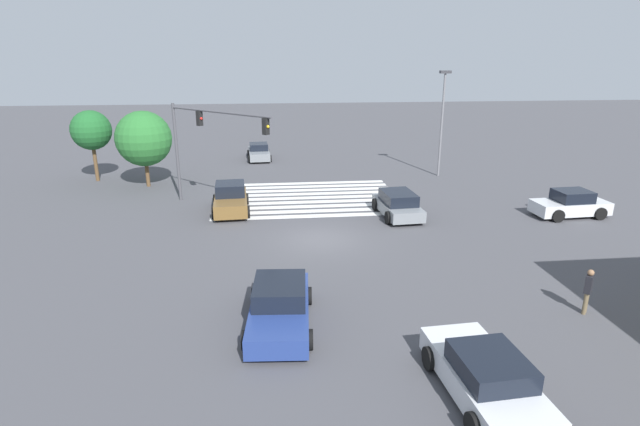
% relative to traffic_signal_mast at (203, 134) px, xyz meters
% --- Properties ---
extents(ground_plane, '(145.53, 145.53, 0.00)m').
position_rel_traffic_signal_mast_xyz_m(ground_plane, '(-6.15, 6.15, -4.44)').
color(ground_plane, '#47474C').
extents(crosswalk_markings, '(11.60, 8.20, 0.01)m').
position_rel_traffic_signal_mast_xyz_m(crosswalk_markings, '(-6.15, -1.46, -4.44)').
color(crosswalk_markings, silver).
rests_on(crosswalk_markings, ground_plane).
extents(traffic_signal_mast, '(5.93, 5.93, 6.03)m').
position_rel_traffic_signal_mast_xyz_m(traffic_signal_mast, '(0.00, 0.00, 0.00)').
color(traffic_signal_mast, '#47474C').
rests_on(traffic_signal_mast, ground_plane).
extents(car_0, '(2.32, 4.27, 1.42)m').
position_rel_traffic_signal_mast_xyz_m(car_0, '(-10.94, 2.84, -3.75)').
color(car_0, gray).
rests_on(car_0, ground_plane).
extents(car_1, '(2.35, 4.68, 1.42)m').
position_rel_traffic_signal_mast_xyz_m(car_1, '(-9.23, 18.55, -3.78)').
color(car_1, silver).
rests_on(car_1, ground_plane).
extents(car_3, '(2.16, 4.30, 1.39)m').
position_rel_traffic_signal_mast_xyz_m(car_3, '(-2.94, -14.25, -3.81)').
color(car_3, gray).
rests_on(car_3, ground_plane).
extents(car_4, '(2.47, 4.91, 1.47)m').
position_rel_traffic_signal_mast_xyz_m(car_4, '(-3.93, 14.10, -3.77)').
color(car_4, navy).
rests_on(car_4, ground_plane).
extents(car_5, '(4.24, 2.17, 1.51)m').
position_rel_traffic_signal_mast_xyz_m(car_5, '(-20.69, 3.89, -3.75)').
color(car_5, silver).
rests_on(car_5, ground_plane).
extents(car_6, '(2.30, 4.41, 1.65)m').
position_rel_traffic_signal_mast_xyz_m(car_6, '(-1.45, 0.91, -3.70)').
color(car_6, brown).
rests_on(car_6, ground_plane).
extents(pedestrian, '(0.41, 0.41, 1.69)m').
position_rel_traffic_signal_mast_xyz_m(pedestrian, '(-14.73, 14.52, -3.50)').
color(pedestrian, brown).
rests_on(pedestrian, ground_plane).
extents(street_light_pole_a, '(0.80, 0.36, 7.70)m').
position_rel_traffic_signal_mast_xyz_m(street_light_pole_a, '(-16.54, -6.56, 0.20)').
color(street_light_pole_a, slate).
rests_on(street_light_pole_a, ground_plane).
extents(tree_corner_a, '(2.80, 2.80, 5.08)m').
position_rel_traffic_signal_mast_xyz_m(tree_corner_a, '(8.71, -7.65, -0.78)').
color(tree_corner_a, brown).
rests_on(tree_corner_a, ground_plane).
extents(tree_corner_b, '(3.75, 3.75, 5.22)m').
position_rel_traffic_signal_mast_xyz_m(tree_corner_b, '(4.67, -5.59, -1.10)').
color(tree_corner_b, brown).
rests_on(tree_corner_b, ground_plane).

